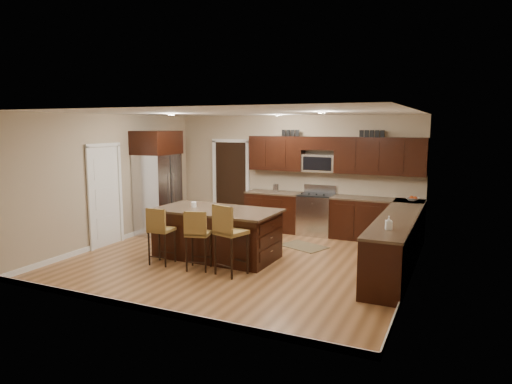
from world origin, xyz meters
The scene contains 23 objects.
floor centered at (0.00, 0.00, 0.00)m, with size 6.00×6.00×0.00m, color #9C693E.
ceiling centered at (0.00, 0.00, 2.70)m, with size 6.00×6.00×0.00m, color silver.
wall_back centered at (0.00, 2.75, 1.35)m, with size 6.00×6.00×0.00m, color tan.
wall_left centered at (-3.00, 0.00, 1.35)m, with size 5.50×5.50×0.00m, color tan.
wall_right centered at (3.00, 0.00, 1.35)m, with size 5.50×5.50×0.00m, color tan.
base_cabinets centered at (1.90, 1.45, 0.46)m, with size 4.02×3.96×0.92m.
upper_cabinets centered at (1.04, 2.58, 1.84)m, with size 4.00×0.33×0.80m.
range centered at (0.68, 2.45, 0.47)m, with size 0.76×0.64×1.11m.
microwave centered at (0.68, 2.60, 1.62)m, with size 0.76×0.31×0.40m, color silver.
doorway centered at (-1.65, 2.73, 1.03)m, with size 0.85×0.03×2.06m, color black.
pantry_door centered at (-2.98, -0.30, 1.02)m, with size 0.03×0.80×2.04m, color white.
letter_decor centered at (0.90, 2.58, 2.29)m, with size 2.20×0.03×0.15m, color black, non-canonical shape.
island centered at (-0.48, -0.08, 0.43)m, with size 2.35×1.27×0.92m.
stool_left centered at (-1.17, -0.92, 0.65)m, with size 0.41×0.41×1.03m.
stool_mid centered at (-0.39, -0.92, 0.65)m, with size 0.48×0.48×1.05m.
stool_right centered at (0.22, -0.93, 0.74)m, with size 0.55×0.55×1.19m.
refrigerator centered at (-2.62, 1.00, 1.21)m, with size 0.79×0.97×2.35m.
floor_mat centered at (0.77, 1.30, 0.01)m, with size 0.91×0.61×0.01m, color brown.
fruit_bowl centered at (2.75, 2.45, 0.95)m, with size 0.27×0.27×0.07m, color silver.
soap_bottle centered at (2.70, -0.46, 1.02)m, with size 0.09×0.09×0.21m, color #B2B2B2.
canister_tall centered at (-0.30, 2.45, 1.01)m, with size 0.12×0.12×0.19m, color silver.
canister_short centered at (-0.33, 2.45, 1.01)m, with size 0.11×0.11×0.18m, color silver.
island_jar centered at (-0.98, -0.08, 0.97)m, with size 0.10×0.10×0.10m, color white.
Camera 1 is at (3.68, -7.39, 2.48)m, focal length 32.00 mm.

